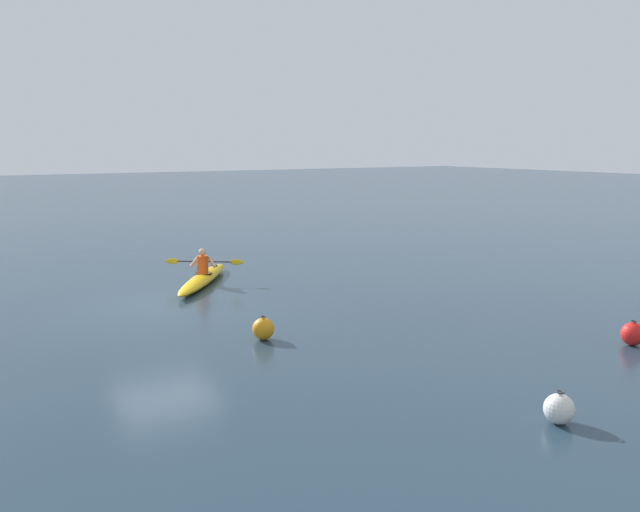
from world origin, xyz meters
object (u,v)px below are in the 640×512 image
(mooring_buoy_orange_mid, at_px, (633,334))
(mooring_buoy_white_far, at_px, (559,409))
(kayaker, at_px, (203,263))
(mooring_buoy_red_near, at_px, (263,329))
(kayak, at_px, (203,279))

(mooring_buoy_orange_mid, height_order, mooring_buoy_white_far, mooring_buoy_orange_mid)
(kayaker, bearing_deg, mooring_buoy_red_near, 79.69)
(kayak, distance_m, mooring_buoy_red_near, 6.12)
(kayak, height_order, mooring_buoy_white_far, mooring_buoy_white_far)
(mooring_buoy_red_near, bearing_deg, mooring_buoy_orange_mid, 145.51)
(mooring_buoy_white_far, bearing_deg, mooring_buoy_red_near, -74.43)
(kayak, xyz_separation_m, kayaker, (-0.02, -0.02, 0.47))
(mooring_buoy_orange_mid, distance_m, mooring_buoy_red_near, 7.48)
(kayak, height_order, mooring_buoy_red_near, mooring_buoy_red_near)
(kayak, relative_size, kayaker, 2.16)
(kayaker, height_order, mooring_buoy_white_far, kayaker)
(kayaker, xyz_separation_m, mooring_buoy_orange_mid, (-5.07, 10.29, -0.39))
(kayak, relative_size, mooring_buoy_orange_mid, 7.92)
(kayaker, distance_m, mooring_buoy_white_far, 12.18)
(kayak, distance_m, mooring_buoy_white_far, 12.15)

